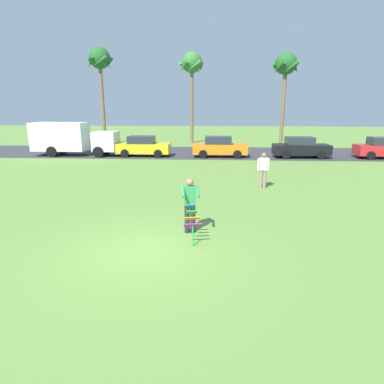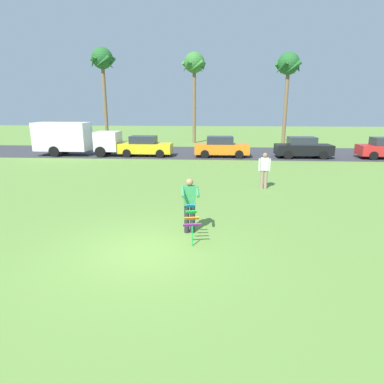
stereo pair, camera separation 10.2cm
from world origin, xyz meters
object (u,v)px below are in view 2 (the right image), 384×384
at_px(parked_truck_white_box, 73,138).
at_px(palm_tree_right_near, 194,67).
at_px(person_kite_flyer, 190,204).
at_px(parked_car_black, 303,148).
at_px(parked_car_orange, 221,147).
at_px(kite_held, 192,219).
at_px(person_walker_near, 264,170).
at_px(parked_car_yellow, 145,146).
at_px(palm_tree_left_near, 103,63).
at_px(palm_tree_centre_far, 288,68).

height_order(parked_truck_white_box, palm_tree_right_near, palm_tree_right_near).
bearing_deg(person_kite_flyer, parked_car_black, 65.17).
distance_m(person_kite_flyer, parked_car_orange, 16.15).
bearing_deg(person_kite_flyer, kite_held, -81.74).
bearing_deg(kite_held, palm_tree_right_near, 93.64).
bearing_deg(person_walker_near, parked_car_yellow, 127.95).
bearing_deg(parked_car_yellow, parked_truck_white_box, -180.00).
bearing_deg(kite_held, parked_car_black, 66.62).
xyz_separation_m(person_kite_flyer, parked_car_black, (7.45, 16.10, -0.18)).
relative_size(kite_held, palm_tree_left_near, 0.12).
bearing_deg(palm_tree_left_near, parked_car_yellow, -55.44).
height_order(parked_car_orange, person_walker_near, person_walker_near).
height_order(kite_held, parked_truck_white_box, parked_truck_white_box).
height_order(parked_car_yellow, palm_tree_right_near, palm_tree_right_near).
distance_m(parked_truck_white_box, person_walker_near, 17.14).
xyz_separation_m(palm_tree_left_near, person_walker_near, (13.83, -18.73, -7.15)).
xyz_separation_m(parked_truck_white_box, parked_car_orange, (11.90, -0.00, -0.64)).
distance_m(person_kite_flyer, parked_car_black, 17.75).
bearing_deg(person_walker_near, kite_held, -113.64).
bearing_deg(parked_car_black, parked_car_yellow, 180.00).
relative_size(parked_car_orange, parked_car_black, 1.00).
bearing_deg(kite_held, person_kite_flyer, 98.26).
relative_size(person_kite_flyer, parked_car_black, 0.41).
relative_size(parked_car_yellow, palm_tree_right_near, 0.45).
bearing_deg(palm_tree_right_near, person_walker_near, -77.03).
bearing_deg(parked_car_orange, person_walker_near, -79.51).
relative_size(person_kite_flyer, parked_truck_white_box, 0.26).
bearing_deg(kite_held, palm_tree_left_near, 113.07).
height_order(kite_held, parked_car_orange, parked_car_orange).
xyz_separation_m(kite_held, palm_tree_centre_far, (7.47, 25.28, 6.72)).
bearing_deg(parked_car_orange, kite_held, -93.65).
bearing_deg(person_kite_flyer, parked_car_orange, 85.72).
bearing_deg(palm_tree_centre_far, person_kite_flyer, -107.27).
bearing_deg(palm_tree_left_near, parked_car_orange, -35.61).
distance_m(parked_truck_white_box, palm_tree_centre_far, 20.99).
xyz_separation_m(parked_car_black, palm_tree_centre_far, (0.14, 8.33, 6.69)).
height_order(parked_car_black, person_walker_near, person_walker_near).
bearing_deg(palm_tree_centre_far, parked_car_orange, -127.51).
bearing_deg(parked_car_orange, parked_car_black, -0.00).
bearing_deg(person_kite_flyer, palm_tree_right_near, 93.49).
xyz_separation_m(kite_held, parked_truck_white_box, (-10.82, 16.95, 0.67)).
bearing_deg(person_walker_near, parked_truck_white_box, 143.57).
relative_size(parked_car_orange, palm_tree_left_near, 0.44).
bearing_deg(palm_tree_centre_far, palm_tree_right_near, 168.38).
relative_size(palm_tree_left_near, palm_tree_right_near, 1.03).
xyz_separation_m(parked_car_orange, parked_car_black, (6.25, -0.00, 0.00)).
distance_m(palm_tree_right_near, palm_tree_centre_far, 9.40).
bearing_deg(person_kite_flyer, palm_tree_left_near, 113.53).
bearing_deg(palm_tree_centre_far, palm_tree_left_near, 179.29).
relative_size(kite_held, parked_truck_white_box, 0.17).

